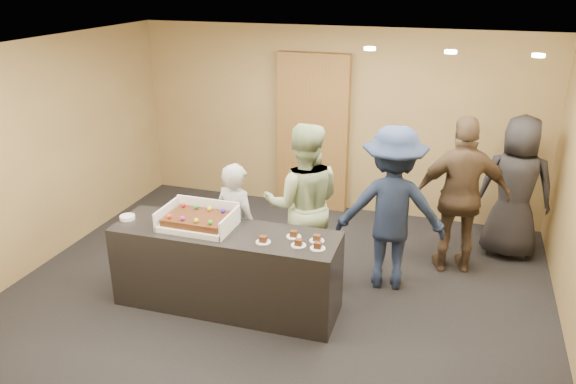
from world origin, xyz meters
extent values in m
plane|color=black|center=(0.00, 0.00, 0.00)|extent=(6.00, 6.00, 0.00)
plane|color=white|center=(0.00, 0.00, 2.70)|extent=(6.00, 6.00, 0.00)
cube|color=olive|center=(0.00, 2.50, 1.35)|extent=(6.00, 0.04, 2.70)
cube|color=olive|center=(0.00, -2.50, 1.35)|extent=(6.00, 0.04, 2.70)
cube|color=olive|center=(-3.00, 0.00, 1.35)|extent=(0.04, 5.00, 2.70)
cube|color=black|center=(-0.43, -0.55, 0.45)|extent=(2.41, 0.75, 0.90)
cube|color=brown|center=(-0.32, 2.41, 1.17)|extent=(1.06, 0.15, 2.34)
cube|color=white|center=(-0.73, -0.55, 0.93)|extent=(0.73, 0.51, 0.06)
cube|color=white|center=(-1.10, -0.55, 1.00)|extent=(0.02, 0.51, 0.20)
cube|color=white|center=(-0.37, -0.55, 1.00)|extent=(0.02, 0.51, 0.20)
cube|color=white|center=(-0.73, -0.30, 1.01)|extent=(0.73, 0.02, 0.22)
cube|color=#3E1D0E|center=(-0.73, -0.55, 0.99)|extent=(0.64, 0.44, 0.07)
sphere|color=red|center=(-0.98, -0.40, 1.05)|extent=(0.05, 0.05, 0.05)
sphere|color=green|center=(-0.82, -0.40, 1.05)|extent=(0.05, 0.05, 0.05)
sphere|color=yellow|center=(-0.67, -0.40, 1.05)|extent=(0.05, 0.05, 0.05)
sphere|color=#331BED|center=(-0.51, -0.40, 1.05)|extent=(0.05, 0.05, 0.05)
sphere|color=#FA3515|center=(-0.98, -0.71, 1.05)|extent=(0.05, 0.05, 0.05)
sphere|color=#AA249E|center=(-0.82, -0.71, 1.05)|extent=(0.05, 0.05, 0.05)
sphere|color=yellow|center=(-0.67, -0.71, 1.05)|extent=(0.05, 0.05, 0.05)
sphere|color=green|center=(-0.51, -0.71, 1.05)|extent=(0.05, 0.05, 0.05)
cylinder|color=white|center=(-1.56, -0.61, 0.92)|extent=(0.16, 0.16, 0.04)
cylinder|color=white|center=(0.04, -0.67, 0.90)|extent=(0.15, 0.15, 0.01)
cube|color=#3E1D0E|center=(0.04, -0.67, 0.94)|extent=(0.07, 0.06, 0.06)
cylinder|color=white|center=(0.29, -0.46, 0.90)|extent=(0.15, 0.15, 0.01)
cube|color=#3E1D0E|center=(0.29, -0.46, 0.94)|extent=(0.07, 0.06, 0.06)
cylinder|color=white|center=(0.40, -0.63, 0.90)|extent=(0.15, 0.15, 0.01)
cube|color=#3E1D0E|center=(0.40, -0.63, 0.94)|extent=(0.07, 0.06, 0.06)
cylinder|color=white|center=(0.54, -0.48, 0.90)|extent=(0.15, 0.15, 0.01)
cube|color=#3E1D0E|center=(0.54, -0.48, 0.94)|extent=(0.07, 0.06, 0.06)
cylinder|color=white|center=(0.59, -0.64, 0.90)|extent=(0.15, 0.15, 0.01)
cube|color=#3E1D0E|center=(0.59, -0.64, 0.94)|extent=(0.07, 0.06, 0.06)
imported|color=#A3A4A8|center=(-0.49, -0.10, 0.74)|extent=(0.62, 0.50, 1.49)
imported|color=#95AB7B|center=(0.17, 0.28, 0.95)|extent=(1.09, 0.96, 1.89)
imported|color=#1A2541|center=(1.14, 0.45, 0.95)|extent=(1.32, 0.90, 1.89)
imported|color=#4E3B2A|center=(1.87, 1.06, 0.96)|extent=(1.20, 0.73, 1.91)
imported|color=black|center=(2.50, 1.67, 0.91)|extent=(0.90, 0.60, 1.82)
cylinder|color=#FFEAC6|center=(0.80, 0.50, 2.67)|extent=(0.12, 0.12, 0.03)
cylinder|color=#FFEAC6|center=(1.60, 0.50, 2.67)|extent=(0.12, 0.12, 0.03)
cylinder|color=#FFEAC6|center=(2.40, 0.50, 2.67)|extent=(0.12, 0.12, 0.03)
camera|label=1|loc=(1.82, -5.34, 3.43)|focal=35.00mm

